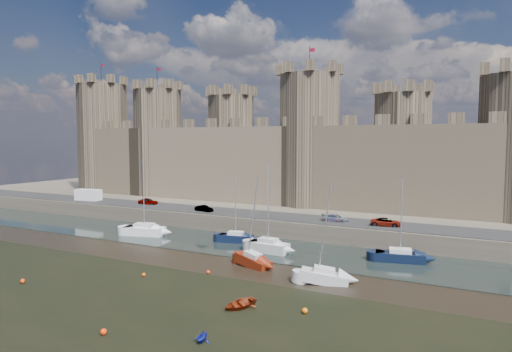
# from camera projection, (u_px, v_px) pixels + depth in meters

# --- Properties ---
(ground) EXTENTS (160.00, 160.00, 0.00)m
(ground) POSITION_uv_depth(u_px,v_px,m) (94.00, 299.00, 40.67)
(ground) COLOR black
(ground) RESTS_ON ground
(seaweed_patch) EXTENTS (70.00, 34.00, 0.01)m
(seaweed_patch) POSITION_uv_depth(u_px,v_px,m) (34.00, 323.00, 35.36)
(seaweed_patch) COLOR black
(seaweed_patch) RESTS_ON ground
(water_channel) EXTENTS (160.00, 12.00, 0.08)m
(water_channel) POSITION_uv_depth(u_px,v_px,m) (231.00, 244.00, 61.90)
(water_channel) COLOR black
(water_channel) RESTS_ON ground
(quay) EXTENTS (160.00, 60.00, 2.50)m
(quay) POSITION_uv_depth(u_px,v_px,m) (320.00, 203.00, 93.66)
(quay) COLOR #4C443A
(quay) RESTS_ON ground
(road) EXTENTS (160.00, 7.00, 0.10)m
(road) POSITION_uv_depth(u_px,v_px,m) (264.00, 215.00, 70.55)
(road) COLOR black
(road) RESTS_ON quay
(castle) EXTENTS (108.50, 11.00, 29.00)m
(castle) POSITION_uv_depth(u_px,v_px,m) (295.00, 153.00, 82.49)
(castle) COLOR #42382B
(castle) RESTS_ON quay
(car_0) EXTENTS (3.77, 2.03, 1.22)m
(car_0) POSITION_uv_depth(u_px,v_px,m) (148.00, 201.00, 81.79)
(car_0) COLOR gray
(car_0) RESTS_ON quay
(car_1) EXTENTS (3.39, 1.66, 1.07)m
(car_1) POSITION_uv_depth(u_px,v_px,m) (204.00, 209.00, 73.72)
(car_1) COLOR gray
(car_1) RESTS_ON quay
(car_2) EXTENTS (3.80, 1.64, 1.09)m
(car_2) POSITION_uv_depth(u_px,v_px,m) (335.00, 218.00, 64.82)
(car_2) COLOR gray
(car_2) RESTS_ON quay
(car_3) EXTENTS (4.26, 2.33, 1.13)m
(car_3) POSITION_uv_depth(u_px,v_px,m) (386.00, 222.00, 61.42)
(car_3) COLOR gray
(car_3) RESTS_ON quay
(van) EXTENTS (5.20, 2.67, 2.17)m
(van) POSITION_uv_depth(u_px,v_px,m) (88.00, 195.00, 87.13)
(van) COLOR white
(van) RESTS_ON quay
(sailboat_0) EXTENTS (6.42, 3.81, 11.25)m
(sailboat_0) POSITION_uv_depth(u_px,v_px,m) (144.00, 230.00, 67.36)
(sailboat_0) COLOR white
(sailboat_0) RESTS_ON ground
(sailboat_1) EXTENTS (4.95, 2.75, 9.36)m
(sailboat_1) POSITION_uv_depth(u_px,v_px,m) (236.00, 237.00, 62.89)
(sailboat_1) COLOR black
(sailboat_1) RESTS_ON ground
(sailboat_2) EXTENTS (5.35, 2.34, 11.30)m
(sailboat_2) POSITION_uv_depth(u_px,v_px,m) (268.00, 246.00, 57.22)
(sailboat_2) COLOR silver
(sailboat_2) RESTS_ON ground
(sailboat_3) EXTENTS (5.84, 3.21, 9.68)m
(sailboat_3) POSITION_uv_depth(u_px,v_px,m) (400.00, 256.00, 52.85)
(sailboat_3) COLOR black
(sailboat_3) RESTS_ON ground
(sailboat_4) EXTENTS (4.70, 2.95, 10.26)m
(sailboat_4) POSITION_uv_depth(u_px,v_px,m) (253.00, 260.00, 51.03)
(sailboat_4) COLOR maroon
(sailboat_4) RESTS_ON ground
(sailboat_5) EXTENTS (5.01, 3.15, 10.10)m
(sailboat_5) POSITION_uv_depth(u_px,v_px,m) (324.00, 276.00, 45.14)
(sailboat_5) COLOR silver
(sailboat_5) RESTS_ON ground
(dinghy_4) EXTENTS (3.29, 3.64, 0.62)m
(dinghy_4) POSITION_uv_depth(u_px,v_px,m) (239.00, 305.00, 38.46)
(dinghy_4) COLOR maroon
(dinghy_4) RESTS_ON ground
(dinghy_5) EXTENTS (1.40, 1.56, 0.75)m
(dinghy_5) POSITION_uv_depth(u_px,v_px,m) (202.00, 337.00, 32.05)
(dinghy_5) COLOR navy
(dinghy_5) RESTS_ON ground
(buoy_1) EXTENTS (0.38, 0.38, 0.38)m
(buoy_1) POSITION_uv_depth(u_px,v_px,m) (144.00, 275.00, 47.38)
(buoy_1) COLOR #FF4E0B
(buoy_1) RESTS_ON ground
(buoy_2) EXTENTS (0.49, 0.49, 0.49)m
(buoy_2) POSITION_uv_depth(u_px,v_px,m) (103.00, 332.00, 33.22)
(buoy_2) COLOR #F6350A
(buoy_2) RESTS_ON ground
(buoy_3) EXTENTS (0.42, 0.42, 0.42)m
(buoy_3) POSITION_uv_depth(u_px,v_px,m) (208.00, 272.00, 48.27)
(buoy_3) COLOR #FF390B
(buoy_3) RESTS_ON ground
(buoy_4) EXTENTS (0.46, 0.46, 0.46)m
(buoy_4) POSITION_uv_depth(u_px,v_px,m) (23.00, 281.00, 45.15)
(buoy_4) COLOR #FF410B
(buoy_4) RESTS_ON ground
(buoy_5) EXTENTS (0.50, 0.50, 0.50)m
(buoy_5) POSITION_uv_depth(u_px,v_px,m) (305.00, 311.00, 37.29)
(buoy_5) COLOR orange
(buoy_5) RESTS_ON ground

